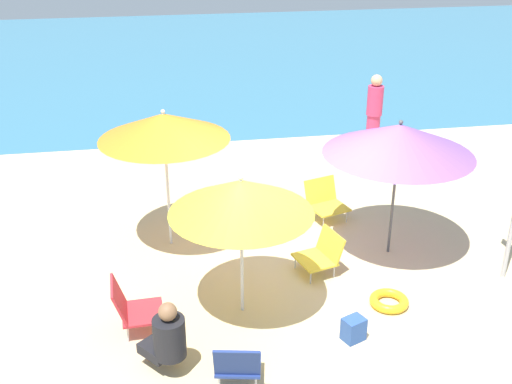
# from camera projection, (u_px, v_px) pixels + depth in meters

# --- Properties ---
(ground_plane) EXTENTS (40.00, 40.00, 0.00)m
(ground_plane) POSITION_uv_depth(u_px,v_px,m) (289.00, 275.00, 8.65)
(ground_plane) COLOR #D3BC8C
(sea_water) EXTENTS (40.00, 16.00, 0.01)m
(sea_water) POSITION_uv_depth(u_px,v_px,m) (200.00, 56.00, 20.55)
(sea_water) COLOR teal
(sea_water) RESTS_ON ground_plane
(umbrella_purple) EXTENTS (2.05, 2.05, 2.01)m
(umbrella_purple) POSITION_uv_depth(u_px,v_px,m) (399.00, 139.00, 8.50)
(umbrella_purple) COLOR #4C4C51
(umbrella_purple) RESTS_ON ground_plane
(umbrella_yellow) EXTENTS (1.71, 1.71, 1.84)m
(umbrella_yellow) POSITION_uv_depth(u_px,v_px,m) (241.00, 197.00, 7.27)
(umbrella_yellow) COLOR silver
(umbrella_yellow) RESTS_ON ground_plane
(umbrella_orange) EXTENTS (1.83, 1.83, 2.08)m
(umbrella_orange) POSITION_uv_depth(u_px,v_px,m) (164.00, 126.00, 8.68)
(umbrella_orange) COLOR silver
(umbrella_orange) RESTS_ON ground_plane
(beach_chair_a) EXTENTS (0.60, 0.55, 0.67)m
(beach_chair_a) POSITION_uv_depth(u_px,v_px,m) (132.00, 307.00, 7.42)
(beach_chair_a) COLOR red
(beach_chair_a) RESTS_ON ground_plane
(beach_chair_b) EXTENTS (0.67, 0.66, 0.57)m
(beach_chair_b) POSITION_uv_depth(u_px,v_px,m) (322.00, 253.00, 8.64)
(beach_chair_b) COLOR gold
(beach_chair_b) RESTS_ON ground_plane
(beach_chair_c) EXTENTS (0.69, 0.72, 0.62)m
(beach_chair_c) POSITION_uv_depth(u_px,v_px,m) (325.00, 200.00, 10.09)
(beach_chair_c) COLOR gold
(beach_chair_c) RESTS_ON ground_plane
(beach_chair_d) EXTENTS (0.57, 0.58, 0.61)m
(beach_chair_d) POSITION_uv_depth(u_px,v_px,m) (238.00, 364.00, 6.57)
(beach_chair_d) COLOR navy
(beach_chair_d) RESTS_ON ground_plane
(person_a) EXTENTS (0.30, 0.30, 1.67)m
(person_a) POSITION_uv_depth(u_px,v_px,m) (374.00, 117.00, 12.19)
(person_a) COLOR #DB3866
(person_a) RESTS_ON ground_plane
(person_b) EXTENTS (0.54, 0.56, 0.89)m
(person_b) POSITION_uv_depth(u_px,v_px,m) (167.00, 337.00, 6.74)
(person_b) COLOR black
(person_b) RESTS_ON ground_plane
(swim_ring) EXTENTS (0.49, 0.49, 0.11)m
(swim_ring) POSITION_uv_depth(u_px,v_px,m) (389.00, 301.00, 8.01)
(swim_ring) COLOR yellow
(swim_ring) RESTS_ON ground_plane
(beach_bag) EXTENTS (0.30, 0.28, 0.29)m
(beach_bag) POSITION_uv_depth(u_px,v_px,m) (354.00, 329.00, 7.35)
(beach_bag) COLOR #2D519E
(beach_bag) RESTS_ON ground_plane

